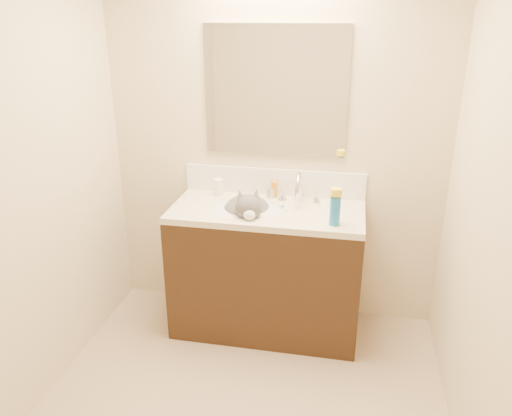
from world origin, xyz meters
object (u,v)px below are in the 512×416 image
at_px(amber_bottle, 274,189).
at_px(spray_can, 335,211).
at_px(faucet, 299,190).
at_px(vanity_cabinet, 266,272).
at_px(cat, 247,212).
at_px(pill_bottle, 219,187).
at_px(basin, 247,220).
at_px(silver_jar, 271,193).

height_order(amber_bottle, spray_can, spray_can).
xyz_separation_m(faucet, spray_can, (0.24, -0.30, -0.00)).
bearing_deg(spray_can, vanity_cabinet, 158.32).
height_order(faucet, spray_can, faucet).
height_order(cat, pill_bottle, cat).
xyz_separation_m(basin, pill_bottle, (-0.24, 0.21, 0.13)).
relative_size(basin, silver_jar, 6.71).
height_order(basin, spray_can, spray_can).
distance_m(pill_bottle, silver_jar, 0.35).
distance_m(faucet, silver_jar, 0.21).
xyz_separation_m(vanity_cabinet, spray_can, (0.42, -0.17, 0.53)).
relative_size(basin, pill_bottle, 4.03).
relative_size(pill_bottle, silver_jar, 1.66).
bearing_deg(basin, spray_can, -14.27).
bearing_deg(pill_bottle, vanity_cabinet, -26.99).
height_order(vanity_cabinet, cat, cat).
xyz_separation_m(faucet, cat, (-0.30, -0.16, -0.11)).
bearing_deg(basin, pill_bottle, 138.33).
bearing_deg(spray_can, basin, 165.73).
bearing_deg(basin, silver_jar, 65.23).
relative_size(amber_bottle, spray_can, 0.65).
bearing_deg(cat, basin, -98.65).
distance_m(silver_jar, amber_bottle, 0.03).
relative_size(faucet, amber_bottle, 2.56).
xyz_separation_m(vanity_cabinet, silver_jar, (-0.01, 0.20, 0.48)).
xyz_separation_m(vanity_cabinet, amber_bottle, (0.01, 0.21, 0.50)).
distance_m(basin, cat, 0.05).
relative_size(vanity_cabinet, faucet, 4.29).
distance_m(vanity_cabinet, pill_bottle, 0.65).
bearing_deg(silver_jar, amber_bottle, 24.44).
bearing_deg(spray_can, pill_bottle, 155.82).
height_order(basin, amber_bottle, amber_bottle).
height_order(vanity_cabinet, silver_jar, silver_jar).
relative_size(cat, spray_can, 2.73).
xyz_separation_m(silver_jar, amber_bottle, (0.02, 0.01, 0.02)).
distance_m(vanity_cabinet, amber_bottle, 0.55).
relative_size(vanity_cabinet, pill_bottle, 10.76).
xyz_separation_m(vanity_cabinet, cat, (-0.12, -0.02, 0.43)).
xyz_separation_m(basin, silver_jar, (0.11, 0.23, 0.10)).
bearing_deg(amber_bottle, vanity_cabinet, -92.67).
relative_size(silver_jar, spray_can, 0.40).
bearing_deg(silver_jar, basin, -114.77).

